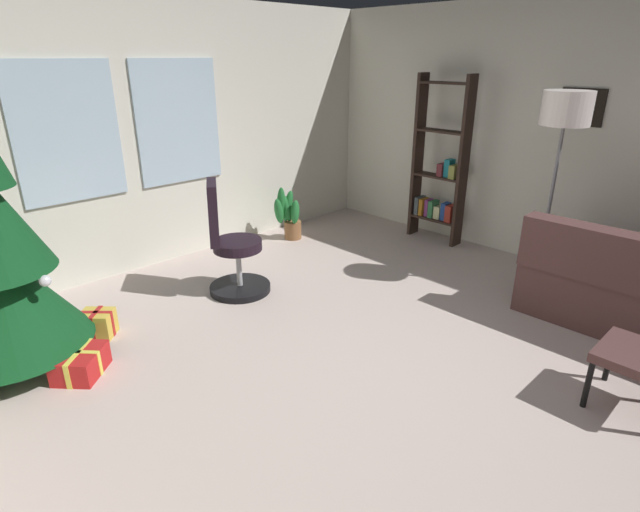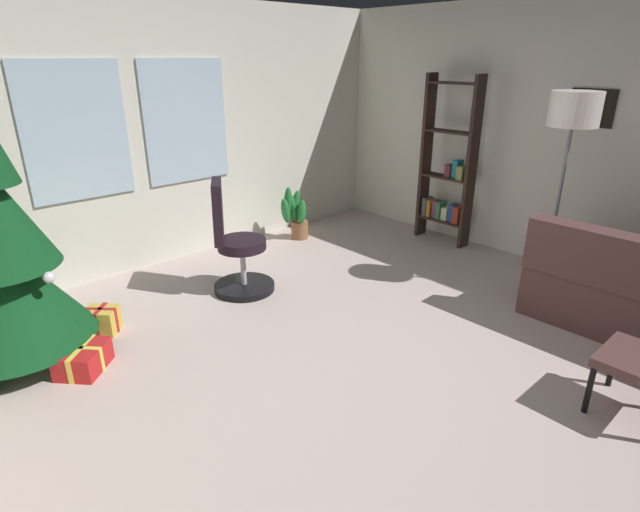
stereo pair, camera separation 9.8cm
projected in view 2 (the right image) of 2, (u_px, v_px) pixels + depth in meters
ground_plane at (416, 387)px, 3.40m from camera, size 5.35×6.26×0.10m
wall_back_with_windows at (171, 135)px, 5.06m from camera, size 5.35×0.12×2.58m
wall_right_with_frames at (609, 143)px, 4.61m from camera, size 0.12×6.26×2.58m
gift_box_red at (83, 359)px, 3.47m from camera, size 0.43×0.43×0.18m
gift_box_gold at (102, 320)px, 3.94m from camera, size 0.31×0.31×0.21m
office_chair at (236, 250)px, 4.53m from camera, size 0.58×0.57×1.04m
bookshelf at (448, 172)px, 5.65m from camera, size 0.18×0.64×1.87m
floor_lamp at (573, 122)px, 4.11m from camera, size 0.40×0.40×1.78m
potted_plant at (295, 215)px, 5.89m from camera, size 0.38×0.32×0.64m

